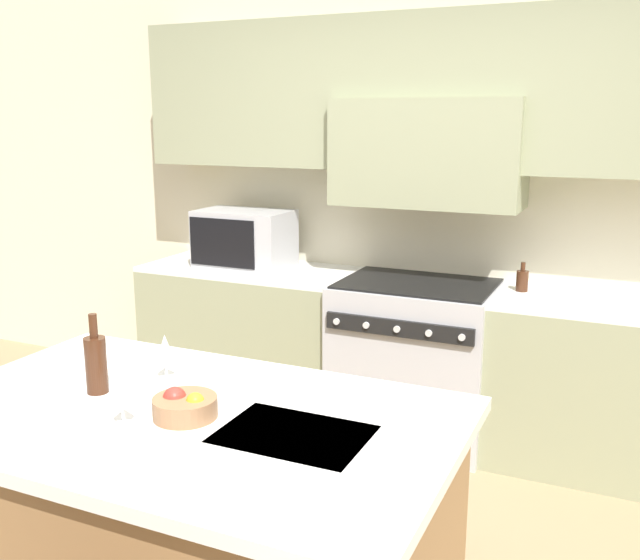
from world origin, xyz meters
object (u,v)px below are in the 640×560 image
microwave (244,239)px  wine_glass_far (165,349)px  range_stove (415,360)px  wine_glass_near (122,390)px  wine_bottle (96,363)px  oil_bottle_on_counter (522,280)px  fruit_bowl (184,406)px

microwave → wine_glass_far: 2.02m
range_stove → wine_glass_near: wine_glass_near is taller
wine_bottle → range_stove: bearing=76.1°
range_stove → oil_bottle_on_counter: 0.77m
wine_glass_near → wine_glass_far: bearing=107.2°
wine_glass_far → fruit_bowl: (0.25, -0.25, -0.07)m
wine_glass_near → fruit_bowl: bearing=42.6°
fruit_bowl → oil_bottle_on_counter: 2.29m
wine_bottle → oil_bottle_on_counter: bearing=63.4°
wine_bottle → wine_glass_far: wine_bottle is taller
fruit_bowl → oil_bottle_on_counter: oil_bottle_on_counter is taller
wine_bottle → oil_bottle_on_counter: (1.07, 2.14, -0.06)m
microwave → wine_glass_near: bearing=-68.5°
range_stove → microwave: (-1.14, 0.02, 0.63)m
range_stove → wine_glass_near: size_ratio=5.64×
oil_bottle_on_counter → microwave: bearing=-177.7°
microwave → fruit_bowl: microwave is taller
wine_glass_near → fruit_bowl: wine_glass_near is taller
range_stove → wine_bottle: bearing=-103.9°
range_stove → fruit_bowl: (-0.12, -2.10, 0.51)m
oil_bottle_on_counter → wine_glass_far: bearing=-115.8°
fruit_bowl → wine_glass_near: bearing=-137.4°
wine_glass_near → oil_bottle_on_counter: wine_glass_near is taller
microwave → oil_bottle_on_counter: (1.70, 0.07, -0.12)m
microwave → oil_bottle_on_counter: microwave is taller
wine_bottle → microwave: bearing=107.0°
wine_glass_far → oil_bottle_on_counter: bearing=64.2°
range_stove → wine_bottle: wine_bottle is taller
fruit_bowl → oil_bottle_on_counter: (0.69, 2.19, 0.01)m
microwave → wine_bottle: (0.63, -2.07, -0.06)m
microwave → wine_glass_far: (0.77, -1.87, -0.05)m
wine_glass_near → fruit_bowl: (0.14, 0.13, -0.07)m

